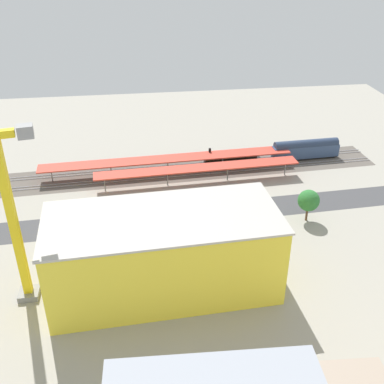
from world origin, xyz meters
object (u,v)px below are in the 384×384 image
at_px(parked_car_0, 242,202).
at_px(traffic_light, 101,216).
at_px(parked_car_2, 169,206).
at_px(box_truck_2, 203,234).
at_px(locomotive, 233,157).
at_px(passenger_coach, 306,149).
at_px(platform_canopy_far, 168,159).
at_px(street_tree_2, 194,209).
at_px(platform_canopy_near, 198,168).
at_px(box_truck_0, 220,235).
at_px(tower_crane, 1,209).
at_px(parked_car_3, 134,209).
at_px(parked_car_1, 205,204).
at_px(construction_building, 164,254).
at_px(box_truck_1, 195,236).
at_px(street_tree_1, 212,205).
at_px(street_tree_0, 309,201).

relative_size(parked_car_0, traffic_light, 0.73).
xyz_separation_m(parked_car_2, box_truck_2, (-5.95, 14.04, 0.80)).
relative_size(locomotive, passenger_coach, 0.84).
distance_m(platform_canopy_far, street_tree_2, 29.43).
bearing_deg(platform_canopy_near, box_truck_2, 83.91).
relative_size(box_truck_0, box_truck_2, 1.10).
bearing_deg(street_tree_2, tower_crane, 27.64).
distance_m(parked_car_3, street_tree_2, 16.42).
bearing_deg(passenger_coach, parked_car_1, 34.26).
distance_m(parked_car_1, parked_car_3, 16.82).
xyz_separation_m(construction_building, tower_crane, (26.00, -0.49, 11.33)).
height_order(parked_car_3, construction_building, construction_building).
bearing_deg(box_truck_1, street_tree_1, -128.73).
bearing_deg(street_tree_1, platform_canopy_far, -75.62).
distance_m(parked_car_0, street_tree_2, 16.21).
bearing_deg(parked_car_3, street_tree_0, 167.13).
bearing_deg(box_truck_0, box_truck_1, -4.97).
bearing_deg(platform_canopy_far, street_tree_1, 104.38).
bearing_deg(passenger_coach, construction_building, 48.00).
relative_size(parked_car_3, traffic_light, 0.71).
bearing_deg(traffic_light, box_truck_2, 165.69).
height_order(platform_canopy_near, passenger_coach, passenger_coach).
bearing_deg(street_tree_1, platform_canopy_near, -89.72).
xyz_separation_m(tower_crane, box_truck_0, (-38.89, -12.28, -17.21)).
height_order(platform_canopy_far, passenger_coach, passenger_coach).
distance_m(passenger_coach, box_truck_1, 52.99).
relative_size(platform_canopy_far, parked_car_1, 14.91).
bearing_deg(box_truck_2, parked_car_1, -100.57).
bearing_deg(parked_car_3, passenger_coach, -155.35).
xyz_separation_m(passenger_coach, street_tree_1, (33.07, 31.27, 2.42)).
xyz_separation_m(construction_building, box_truck_2, (-9.40, -13.82, -5.98)).
height_order(street_tree_1, street_tree_2, street_tree_1).
bearing_deg(street_tree_0, platform_canopy_near, -44.41).
height_order(platform_canopy_far, box_truck_0, platform_canopy_far).
relative_size(platform_canopy_far, box_truck_0, 6.73).
distance_m(parked_car_3, box_truck_0, 22.96).
bearing_deg(box_truck_1, platform_canopy_far, -85.66).
distance_m(platform_canopy_near, parked_car_1, 12.82).
relative_size(construction_building, traffic_light, 5.97).
height_order(parked_car_0, street_tree_1, street_tree_1).
xyz_separation_m(box_truck_2, street_tree_2, (1.22, -4.56, 3.66)).
bearing_deg(parked_car_1, traffic_light, 19.07).
distance_m(platform_canopy_far, parked_car_1, 21.40).
relative_size(parked_car_3, tower_crane, 0.15).
distance_m(parked_car_0, construction_building, 35.04).
distance_m(parked_car_1, street_tree_0, 24.44).
bearing_deg(traffic_light, parked_car_0, -166.63).
height_order(box_truck_2, traffic_light, traffic_light).
xyz_separation_m(box_truck_1, box_truck_2, (-1.82, -0.59, -0.09)).
relative_size(box_truck_2, street_tree_2, 1.16).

